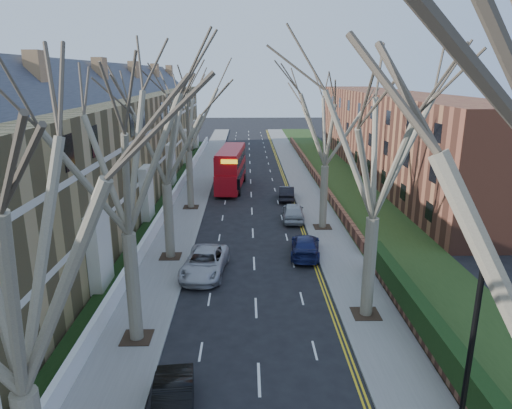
{
  "coord_description": "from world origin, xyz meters",
  "views": [
    {
      "loc": [
        -0.46,
        -13.11,
        12.16
      ],
      "look_at": [
        0.21,
        19.13,
        2.9
      ],
      "focal_mm": 32.0,
      "sensor_mm": 36.0,
      "label": 1
    }
  ],
  "objects": [
    {
      "name": "wall_hedge_right",
      "position": [
        7.7,
        2.0,
        1.12
      ],
      "size": [
        0.7,
        24.0,
        1.8
      ],
      "color": "brown",
      "rests_on": "ground"
    },
    {
      "name": "lamp_post",
      "position": [
        5.0,
        -3.5,
        4.57
      ],
      "size": [
        0.18,
        0.5,
        8.11
      ],
      "color": "black",
      "rests_on": "ground"
    },
    {
      "name": "front_wall_left",
      "position": [
        -7.65,
        31.0,
        0.62
      ],
      "size": [
        0.3,
        78.0,
        1.0
      ],
      "color": "white",
      "rests_on": "ground"
    },
    {
      "name": "grass_verge_right",
      "position": [
        10.5,
        39.0,
        0.15
      ],
      "size": [
        6.0,
        102.0,
        0.06
      ],
      "color": "#223A15",
      "rests_on": "ground"
    },
    {
      "name": "tree_left_mid",
      "position": [
        -5.7,
        6.0,
        9.56
      ],
      "size": [
        10.5,
        10.5,
        14.71
      ],
      "color": "#716451",
      "rests_on": "ground"
    },
    {
      "name": "double_decker_bus",
      "position": [
        -2.16,
        35.78,
        2.1
      ],
      "size": [
        3.23,
        10.35,
        4.29
      ],
      "rotation": [
        0.0,
        0.0,
        3.06
      ],
      "color": "#A40B14",
      "rests_on": "ground"
    },
    {
      "name": "tree_left_dist",
      "position": [
        -5.7,
        28.0,
        9.56
      ],
      "size": [
        10.5,
        10.5,
        14.71
      ],
      "color": "#716451",
      "rests_on": "ground"
    },
    {
      "name": "tree_right_mid",
      "position": [
        5.7,
        8.0,
        9.56
      ],
      "size": [
        10.5,
        10.5,
        14.71
      ],
      "color": "#716451",
      "rests_on": "ground"
    },
    {
      "name": "car_right_far",
      "position": [
        3.51,
        30.92,
        0.69
      ],
      "size": [
        1.8,
        4.31,
        1.39
      ],
      "primitive_type": "imported",
      "rotation": [
        0.0,
        0.0,
        3.06
      ],
      "color": "black",
      "rests_on": "ground"
    },
    {
      "name": "car_left_mid",
      "position": [
        -3.15,
        0.72,
        0.68
      ],
      "size": [
        1.88,
        4.27,
        1.37
      ],
      "primitive_type": "imported",
      "rotation": [
        0.0,
        0.0,
        0.11
      ],
      "color": "black",
      "rests_on": "ground"
    },
    {
      "name": "car_right_near",
      "position": [
        3.58,
        16.36,
        0.69
      ],
      "size": [
        2.53,
        4.99,
        1.39
      ],
      "primitive_type": "imported",
      "rotation": [
        0.0,
        0.0,
        3.01
      ],
      "color": "#171E51",
      "rests_on": "ground"
    },
    {
      "name": "tree_left_far",
      "position": [
        -5.7,
        16.0,
        9.24
      ],
      "size": [
        10.15,
        10.15,
        14.22
      ],
      "color": "#716451",
      "rests_on": "ground"
    },
    {
      "name": "car_left_far",
      "position": [
        -3.13,
        13.43,
        0.75
      ],
      "size": [
        3.04,
        5.65,
        1.51
      ],
      "primitive_type": "imported",
      "rotation": [
        0.0,
        0.0,
        -0.1
      ],
      "color": "#ADACB2",
      "rests_on": "ground"
    },
    {
      "name": "pavement_left",
      "position": [
        -6.0,
        39.0,
        0.06
      ],
      "size": [
        3.0,
        102.0,
        0.12
      ],
      "primitive_type": "cube",
      "color": "slate",
      "rests_on": "ground"
    },
    {
      "name": "terrace_left",
      "position": [
        -13.65,
        31.0,
        5.53
      ],
      "size": [
        9.7,
        78.0,
        13.6
      ],
      "color": "olive",
      "rests_on": "ground"
    },
    {
      "name": "car_right_mid",
      "position": [
        3.5,
        24.23,
        0.77
      ],
      "size": [
        2.1,
        4.62,
        1.54
      ],
      "primitive_type": "imported",
      "rotation": [
        0.0,
        0.0,
        3.08
      ],
      "color": "#A0A4A9",
      "rests_on": "ground"
    },
    {
      "name": "flats_right",
      "position": [
        17.46,
        43.0,
        4.98
      ],
      "size": [
        13.97,
        54.0,
        10.0
      ],
      "color": "brown",
      "rests_on": "ground"
    },
    {
      "name": "pavement_right",
      "position": [
        6.0,
        39.0,
        0.06
      ],
      "size": [
        3.0,
        102.0,
        0.12
      ],
      "primitive_type": "cube",
      "color": "slate",
      "rests_on": "ground"
    },
    {
      "name": "tree_right_far",
      "position": [
        5.7,
        22.0,
        9.24
      ],
      "size": [
        10.15,
        10.15,
        14.22
      ],
      "color": "#716451",
      "rests_on": "ground"
    }
  ]
}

